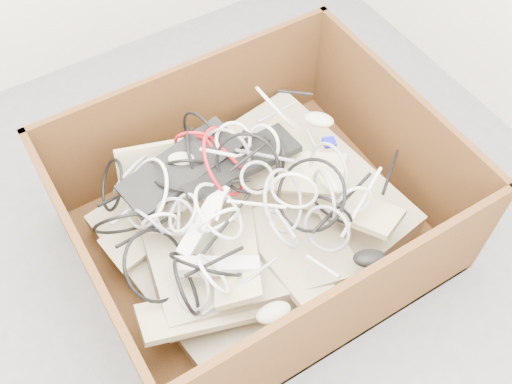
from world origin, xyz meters
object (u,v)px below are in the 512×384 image
power_strip_right (217,266)px  vga_plug (329,142)px  power_strip_left (204,220)px  cardboard_box (255,224)px

power_strip_right → vga_plug: 0.63m
power_strip_left → power_strip_right: 0.16m
power_strip_left → vga_plug: 0.56m
cardboard_box → power_strip_right: 0.36m
cardboard_box → power_strip_right: bearing=-144.1°
cardboard_box → power_strip_right: size_ratio=4.60×
power_strip_left → vga_plug: (0.55, 0.07, -0.02)m
cardboard_box → power_strip_right: cardboard_box is taller
cardboard_box → vga_plug: (0.34, 0.04, 0.22)m
power_strip_left → cardboard_box: bearing=-21.3°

